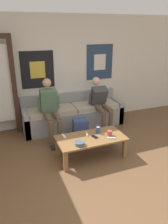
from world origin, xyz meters
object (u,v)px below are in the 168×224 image
object	(u,v)px
couch	(73,115)
cell_phone	(95,137)
ceramic_bowl	(80,143)
game_controller_near_left	(64,136)
person_seated_adult	(50,108)
pillar_candle	(109,133)
person_seated_teen	(100,102)
drink_can_blue	(98,130)
game_controller_near_right	(111,138)
backpack	(81,130)
coffee_table	(91,140)
game_controller_far_center	(87,134)

from	to	relation	value
couch	cell_phone	size ratio (longest dim) A/B	16.04
ceramic_bowl	game_controller_near_left	world-z (taller)	ceramic_bowl
person_seated_adult	cell_phone	bearing A→B (deg)	-61.09
pillar_candle	couch	bearing A→B (deg)	98.30
couch	person_seated_teen	bearing A→B (deg)	-31.08
person_seated_adult	pillar_candle	world-z (taller)	person_seated_adult
drink_can_blue	game_controller_near_right	xyz separation A→B (m)	(0.13, -0.29, -0.05)
couch	backpack	xyz separation A→B (m)	(-0.09, -0.75, -0.07)
couch	coffee_table	xyz separation A→B (m)	(-0.13, -1.41, 0.04)
coffee_table	game_controller_far_center	world-z (taller)	game_controller_far_center
backpack	game_controller_near_left	bearing A→B (deg)	-137.37
drink_can_blue	game_controller_near_left	distance (m)	0.65
pillar_candle	game_controller_far_center	bearing A→B (deg)	155.21
ceramic_bowl	game_controller_near_right	world-z (taller)	ceramic_bowl
ceramic_bowl	game_controller_near_right	xyz separation A→B (m)	(0.60, 0.01, -0.02)
couch	drink_can_blue	world-z (taller)	couch
cell_phone	ceramic_bowl	bearing A→B (deg)	-154.05
ceramic_bowl	cell_phone	world-z (taller)	ceramic_bowl
person_seated_teen	game_controller_far_center	distance (m)	1.22
game_controller_near_left	cell_phone	distance (m)	0.56
game_controller_near_right	cell_phone	xyz separation A→B (m)	(-0.25, 0.16, -0.01)
person_seated_teen	game_controller_near_left	distance (m)	1.46
game_controller_near_right	game_controller_far_center	size ratio (longest dim) A/B	0.98
game_controller_near_right	backpack	bearing A→B (deg)	107.80
drink_can_blue	game_controller_far_center	bearing A→B (deg)	176.62
cell_phone	game_controller_near_right	bearing A→B (deg)	-33.24
coffee_table	game_controller_near_right	distance (m)	0.37
couch	ceramic_bowl	xyz separation A→B (m)	(-0.42, -1.60, 0.14)
ceramic_bowl	coffee_table	bearing A→B (deg)	33.66
person_seated_teen	game_controller_near_right	xyz separation A→B (m)	(-0.38, -1.26, -0.25)
backpack	game_controller_far_center	bearing A→B (deg)	-98.01
coffee_table	game_controller_far_center	size ratio (longest dim) A/B	8.38
person_seated_adult	ceramic_bowl	xyz separation A→B (m)	(0.21, -1.20, -0.26)
ceramic_bowl	cell_phone	xyz separation A→B (m)	(0.35, 0.17, -0.03)
ceramic_bowl	pillar_candle	world-z (taller)	pillar_candle
game_controller_near_left	backpack	bearing A→B (deg)	42.63
coffee_table	person_seated_teen	xyz separation A→B (m)	(0.69, 1.07, 0.32)
backpack	pillar_candle	distance (m)	0.81
person_seated_adult	game_controller_near_left	distance (m)	0.85
ceramic_bowl	cell_phone	size ratio (longest dim) A/B	1.13
coffee_table	ceramic_bowl	distance (m)	0.36
game_controller_near_right	cell_phone	bearing A→B (deg)	146.76
game_controller_near_right	ceramic_bowl	bearing A→B (deg)	-179.35
pillar_candle	game_controller_near_left	distance (m)	0.84
game_controller_near_right	game_controller_near_left	bearing A→B (deg)	153.30
game_controller_near_left	cell_phone	xyz separation A→B (m)	(0.52, -0.22, -0.01)
couch	person_seated_adult	size ratio (longest dim) A/B	1.87
drink_can_blue	couch	bearing A→B (deg)	92.48
drink_can_blue	cell_phone	bearing A→B (deg)	-134.15
ceramic_bowl	pillar_candle	distance (m)	0.65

